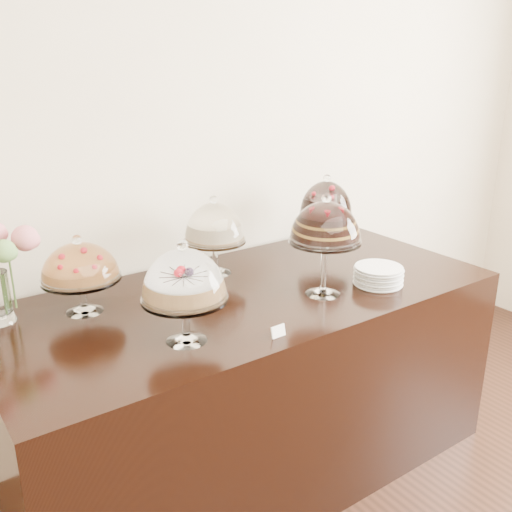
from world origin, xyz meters
TOP-DOWN VIEW (x-y plane):
  - wall_back at (0.00, 3.00)m, footprint 5.00×0.04m
  - display_counter at (-0.15, 2.45)m, footprint 2.20×1.00m
  - cake_stand_sugar_sponge at (-0.59, 2.21)m, footprint 0.31×0.31m
  - cake_stand_choco_layer at (0.10, 2.25)m, footprint 0.31×0.31m
  - cake_stand_cheesecake at (-0.15, 2.74)m, footprint 0.29×0.29m
  - cake_stand_dark_choco at (0.50, 2.69)m, footprint 0.28×0.28m
  - cake_stand_fruit_tart at (-0.81, 2.67)m, footprint 0.31×0.31m
  - plate_stack at (0.38, 2.19)m, footprint 0.22×0.22m
  - price_card_left at (-0.30, 2.04)m, footprint 0.06×0.02m

SIDE VIEW (x-z plane):
  - display_counter at x=-0.15m, z-range 0.00..0.90m
  - price_card_left at x=-0.30m, z-range 0.90..0.94m
  - plate_stack at x=0.38m, z-range 0.90..0.98m
  - cake_stand_fruit_tart at x=-0.81m, z-range 0.94..1.26m
  - cake_stand_cheesecake at x=-0.15m, z-range 0.94..1.32m
  - cake_stand_sugar_sponge at x=-0.59m, z-range 0.95..1.33m
  - cake_stand_dark_choco at x=0.50m, z-range 0.96..1.37m
  - cake_stand_choco_layer at x=0.10m, z-range 0.98..1.43m
  - wall_back at x=0.00m, z-range 0.00..3.00m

